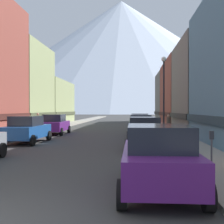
{
  "coord_description": "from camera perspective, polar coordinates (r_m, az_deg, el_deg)",
  "views": [
    {
      "loc": [
        3.12,
        -4.83,
        2.19
      ],
      "look_at": [
        0.07,
        38.32,
        1.84
      ],
      "focal_mm": 47.05,
      "sensor_mm": 36.0,
      "label": 1
    }
  ],
  "objects": [
    {
      "name": "sidewalk_left",
      "position": [
        40.97,
        -9.19,
        -2.5
      ],
      "size": [
        2.5,
        100.0,
        0.15
      ],
      "primitive_type": "cube",
      "color": "gray",
      "rests_on": "ground"
    },
    {
      "name": "sidewalk_right",
      "position": [
        40.01,
        8.54,
        -2.57
      ],
      "size": [
        2.5,
        100.0,
        0.15
      ],
      "primitive_type": "cube",
      "color": "gray",
      "rests_on": "ground"
    },
    {
      "name": "storefront_left_3",
      "position": [
        37.36,
        -18.29,
        4.48
      ],
      "size": [
        7.38,
        9.82,
        9.98
      ],
      "color": "#8C9966",
      "rests_on": "ground"
    },
    {
      "name": "storefront_left_4",
      "position": [
        48.58,
        -13.63,
        1.72
      ],
      "size": [
        8.56,
        13.21,
        6.79
      ],
      "color": "#8C9966",
      "rests_on": "ground"
    },
    {
      "name": "storefront_right_2",
      "position": [
        30.07,
        20.86,
        4.27
      ],
      "size": [
        8.88,
        9.9,
        8.72
      ],
      "color": "#66605B",
      "rests_on": "ground"
    },
    {
      "name": "storefront_right_3",
      "position": [
        41.81,
        15.68,
        3.28
      ],
      "size": [
        8.37,
        13.45,
        8.82
      ],
      "color": "brown",
      "rests_on": "ground"
    },
    {
      "name": "storefront_right_4",
      "position": [
        53.86,
        12.72,
        2.57
      ],
      "size": [
        7.76,
        10.12,
        8.65
      ],
      "color": "#66605B",
      "rests_on": "ground"
    },
    {
      "name": "car_left_1",
      "position": [
        20.1,
        -16.12,
        -3.24
      ],
      "size": [
        2.12,
        4.43,
        1.78
      ],
      "color": "#19478C",
      "rests_on": "ground"
    },
    {
      "name": "car_left_2",
      "position": [
        26.59,
        -11.04,
        -2.33
      ],
      "size": [
        2.15,
        4.44,
        1.78
      ],
      "color": "#591E72",
      "rests_on": "ground"
    },
    {
      "name": "car_right_0",
      "position": [
        8.09,
        8.95,
        -8.73
      ],
      "size": [
        2.07,
        4.41,
        1.78
      ],
      "color": "#591E72",
      "rests_on": "ground"
    },
    {
      "name": "car_right_1",
      "position": [
        16.57,
        6.41,
        -4.01
      ],
      "size": [
        2.16,
        4.44,
        1.78
      ],
      "color": "black",
      "rests_on": "ground"
    },
    {
      "name": "car_right_2",
      "position": [
        23.65,
        5.7,
        -2.67
      ],
      "size": [
        2.22,
        4.47,
        1.78
      ],
      "color": "#19478C",
      "rests_on": "ground"
    },
    {
      "name": "car_right_3",
      "position": [
        30.42,
        5.34,
        -1.97
      ],
      "size": [
        2.25,
        4.49,
        1.78
      ],
      "color": "#265933",
      "rests_on": "ground"
    },
    {
      "name": "parking_meter_near",
      "position": [
        10.41,
        18.78,
        -6.06
      ],
      "size": [
        0.14,
        0.1,
        1.33
      ],
      "color": "#595960",
      "rests_on": "sidewalk_right"
    },
    {
      "name": "pedestrian_0",
      "position": [
        29.94,
        -14.2,
        -1.94
      ],
      "size": [
        0.36,
        0.36,
        1.71
      ],
      "color": "brown",
      "rests_on": "sidewalk_left"
    },
    {
      "name": "pedestrian_1",
      "position": [
        26.1,
        10.95,
        -2.39
      ],
      "size": [
        0.36,
        0.36,
        1.62
      ],
      "color": "brown",
      "rests_on": "sidewalk_right"
    },
    {
      "name": "streetlamp_right",
      "position": [
        21.54,
        10.03,
        5.24
      ],
      "size": [
        0.36,
        0.36,
        5.86
      ],
      "color": "black",
      "rests_on": "sidewalk_right"
    },
    {
      "name": "mountain_backdrop",
      "position": [
        269.31,
        1.84,
        10.7
      ],
      "size": [
        271.35,
        271.35,
        100.06
      ],
      "primitive_type": "cone",
      "color": "silver",
      "rests_on": "ground"
    }
  ]
}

